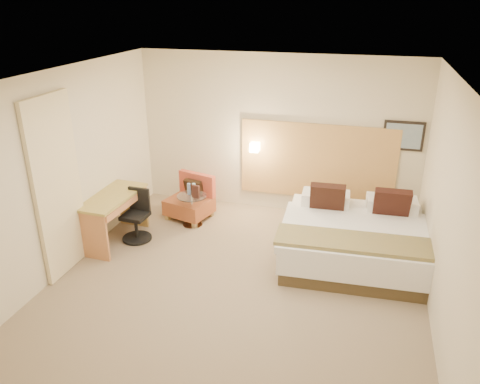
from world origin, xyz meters
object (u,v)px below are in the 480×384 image
(lounge_chair, at_px, (191,201))
(desk, at_px, (114,205))
(bed, at_px, (356,237))
(desk_chair, at_px, (137,219))
(side_table, at_px, (192,209))

(lounge_chair, bearing_deg, desk, -125.45)
(bed, relative_size, desk, 1.74)
(desk, xyz_separation_m, desk_chair, (0.28, 0.16, -0.27))
(side_table, distance_m, desk_chair, 0.93)
(desk, bearing_deg, lounge_chair, 54.55)
(lounge_chair, bearing_deg, bed, -12.73)
(side_table, height_order, desk, desk)
(side_table, relative_size, desk, 0.45)
(side_table, bearing_deg, lounge_chair, 114.21)
(side_table, height_order, desk_chair, desk_chair)
(lounge_chair, height_order, desk_chair, desk_chair)
(bed, bearing_deg, desk_chair, -174.18)
(side_table, relative_size, desk_chair, 0.70)
(bed, relative_size, lounge_chair, 2.62)
(bed, height_order, side_table, bed)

